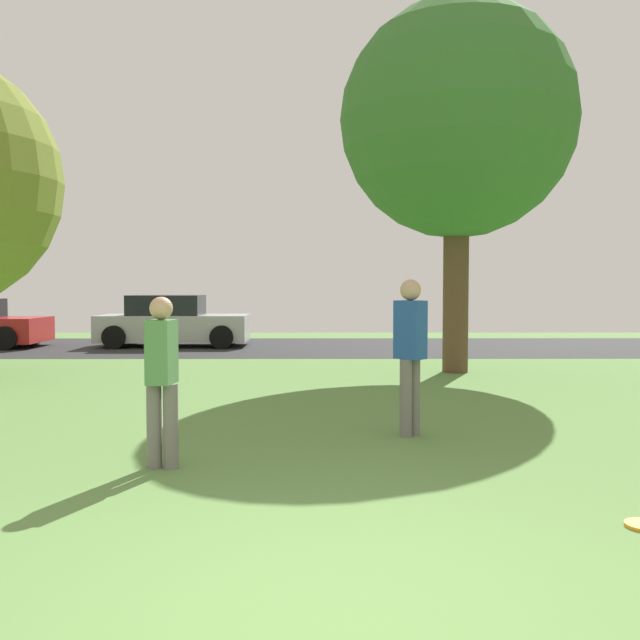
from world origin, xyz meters
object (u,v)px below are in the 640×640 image
at_px(person_walking, 162,375).
at_px(person_thrower, 410,349).
at_px(oak_tree_center, 457,122).
at_px(parked_car_silver, 173,323).

bearing_deg(person_walking, person_thrower, -54.33).
height_order(oak_tree_center, parked_car_silver, oak_tree_center).
bearing_deg(person_walking, oak_tree_center, -23.42).
height_order(person_walking, parked_car_silver, person_walking).
distance_m(person_thrower, parked_car_silver, 12.92).
bearing_deg(oak_tree_center, person_thrower, -106.06).
relative_size(oak_tree_center, parked_car_silver, 1.74).
xyz_separation_m(person_walking, parked_car_silver, (-2.62, 13.25, -0.22)).
bearing_deg(person_thrower, oak_tree_center, 116.58).
xyz_separation_m(person_thrower, parked_car_silver, (-5.12, 11.85, -0.34)).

